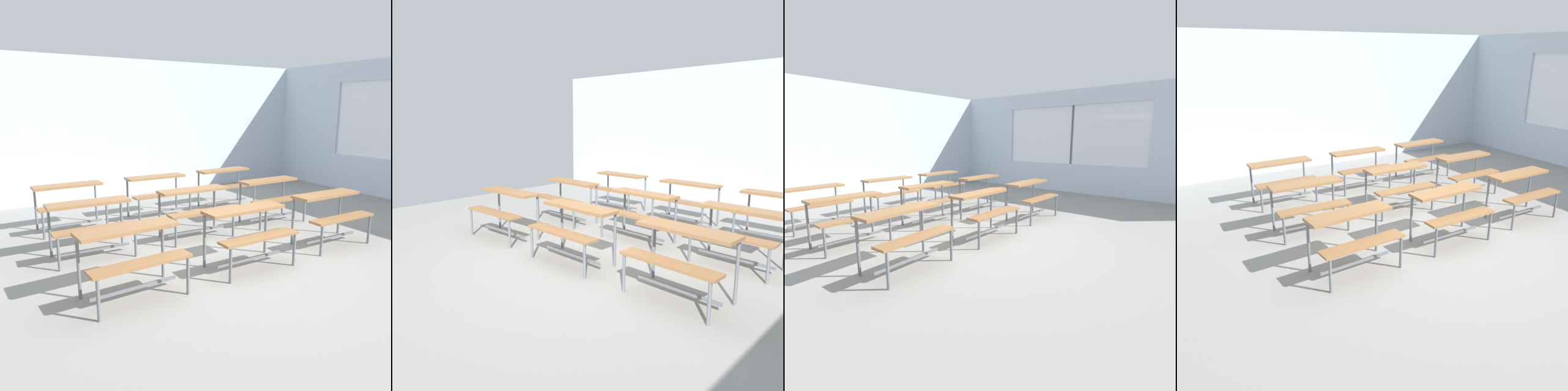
{
  "view_description": "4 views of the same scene",
  "coord_description": "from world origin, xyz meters",
  "views": [
    {
      "loc": [
        -3.08,
        -3.96,
        1.99
      ],
      "look_at": [
        -0.02,
        1.07,
        0.66
      ],
      "focal_mm": 36.37,
      "sensor_mm": 36.0,
      "label": 1
    },
    {
      "loc": [
        3.48,
        -3.6,
        1.85
      ],
      "look_at": [
        -0.94,
        0.92,
        0.6
      ],
      "focal_mm": 35.47,
      "sensor_mm": 36.0,
      "label": 2
    },
    {
      "loc": [
        -3.8,
        -3.3,
        1.6
      ],
      "look_at": [
        0.95,
        0.67,
        0.44
      ],
      "focal_mm": 28.0,
      "sensor_mm": 36.0,
      "label": 3
    },
    {
      "loc": [
        -3.7,
        -4.16,
        2.6
      ],
      "look_at": [
        -0.72,
        0.78,
        0.49
      ],
      "focal_mm": 36.5,
      "sensor_mm": 36.0,
      "label": 4
    }
  ],
  "objects": [
    {
      "name": "desk_bench_r1c1",
      "position": [
        -0.01,
        1.09,
        0.56
      ],
      "size": [
        1.12,
        0.62,
        0.74
      ],
      "rotation": [
        0.0,
        0.0,
        -0.03
      ],
      "color": "olive",
      "rests_on": "ground"
    },
    {
      "name": "ground",
      "position": [
        0.0,
        0.0,
        -0.03
      ],
      "size": [
        10.0,
        9.0,
        0.05
      ],
      "primitive_type": "cube",
      "color": "gray"
    },
    {
      "name": "desk_bench_r1c2",
      "position": [
        1.55,
        1.1,
        0.56
      ],
      "size": [
        1.1,
        0.59,
        0.74
      ],
      "rotation": [
        0.0,
        0.0,
        -0.0
      ],
      "color": "olive",
      "rests_on": "ground"
    },
    {
      "name": "desk_bench_r1c0",
      "position": [
        -1.64,
        1.1,
        0.56
      ],
      "size": [
        1.12,
        0.62,
        0.74
      ],
      "rotation": [
        0.0,
        0.0,
        -0.03
      ],
      "color": "olive",
      "rests_on": "ground"
    },
    {
      "name": "desk_bench_r2c1",
      "position": [
        0.01,
        2.45,
        0.56
      ],
      "size": [
        1.11,
        0.61,
        0.74
      ],
      "rotation": [
        0.0,
        0.0,
        -0.02
      ],
      "color": "olive",
      "rests_on": "ground"
    },
    {
      "name": "wall_right",
      "position": [
        5.0,
        -0.13,
        1.45
      ],
      "size": [
        0.12,
        9.0,
        3.0
      ],
      "color": "silver",
      "rests_on": "ground"
    },
    {
      "name": "desk_bench_r0c2",
      "position": [
        1.51,
        -0.21,
        0.56
      ],
      "size": [
        1.11,
        0.6,
        0.74
      ],
      "rotation": [
        0.0,
        0.0,
        -0.01
      ],
      "color": "olive",
      "rests_on": "ground"
    },
    {
      "name": "wall_back",
      "position": [
        0.0,
        4.5,
        1.5
      ],
      "size": [
        10.0,
        0.12,
        3.0
      ],
      "primitive_type": "cube",
      "color": "silver",
      "rests_on": "ground"
    },
    {
      "name": "desk_bench_r2c0",
      "position": [
        -1.57,
        2.47,
        0.56
      ],
      "size": [
        1.11,
        0.6,
        0.74
      ],
      "rotation": [
        0.0,
        0.0,
        0.01
      ],
      "color": "olive",
      "rests_on": "ground"
    },
    {
      "name": "desk_bench_r0c1",
      "position": [
        -0.05,
        -0.26,
        0.56
      ],
      "size": [
        1.1,
        0.59,
        0.74
      ],
      "rotation": [
        0.0,
        0.0,
        0.0
      ],
      "color": "olive",
      "rests_on": "ground"
    },
    {
      "name": "desk_bench_r0c0",
      "position": [
        -1.62,
        -0.27,
        0.56
      ],
      "size": [
        1.13,
        0.64,
        0.74
      ],
      "rotation": [
        0.0,
        0.0,
        0.05
      ],
      "color": "olive",
      "rests_on": "ground"
    },
    {
      "name": "desk_bench_r2c2",
      "position": [
        1.54,
        2.45,
        0.56
      ],
      "size": [
        1.11,
        0.6,
        0.74
      ],
      "rotation": [
        0.0,
        0.0,
        0.01
      ],
      "color": "olive",
      "rests_on": "ground"
    }
  ]
}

